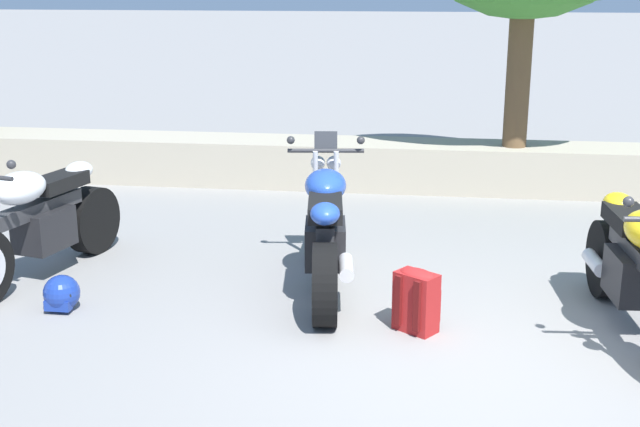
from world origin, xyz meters
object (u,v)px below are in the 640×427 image
object	(u,v)px
rider_backpack	(417,299)
motorcycle_yellow_far_right	(638,270)
motorcycle_white_near_left	(37,223)
rider_helmet	(61,294)
motorcycle_blue_centre	(326,232)

from	to	relation	value
rider_backpack	motorcycle_yellow_far_right	bearing A→B (deg)	5.69
motorcycle_white_near_left	motorcycle_yellow_far_right	size ratio (longest dim) A/B	0.99
rider_backpack	rider_helmet	bearing A→B (deg)	179.85
rider_backpack	rider_helmet	xyz separation A→B (m)	(-2.71, 0.01, -0.11)
motorcycle_white_near_left	motorcycle_yellow_far_right	xyz separation A→B (m)	(4.73, -0.52, 0.00)
motorcycle_yellow_far_right	rider_backpack	distance (m)	1.57
motorcycle_yellow_far_right	rider_backpack	bearing A→B (deg)	-174.31
motorcycle_yellow_far_right	rider_backpack	world-z (taller)	motorcycle_yellow_far_right
motorcycle_white_near_left	motorcycle_yellow_far_right	bearing A→B (deg)	-6.32
motorcycle_blue_centre	motorcycle_yellow_far_right	xyz separation A→B (m)	(2.30, -0.60, 0.00)
motorcycle_white_near_left	motorcycle_yellow_far_right	distance (m)	4.76
motorcycle_white_near_left	rider_helmet	bearing A→B (deg)	-54.12
motorcycle_yellow_far_right	rider_helmet	bearing A→B (deg)	-178.03
motorcycle_yellow_far_right	rider_helmet	world-z (taller)	motorcycle_yellow_far_right
motorcycle_blue_centre	rider_helmet	size ratio (longest dim) A/B	7.37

